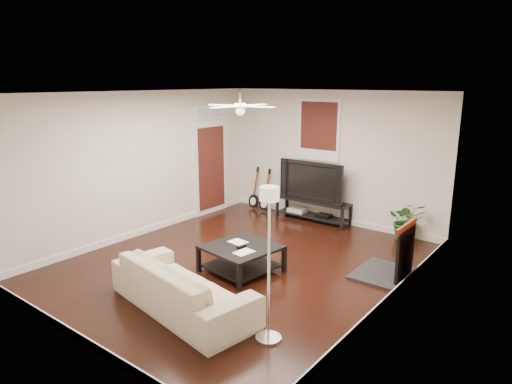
# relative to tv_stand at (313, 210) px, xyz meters

# --- Properties ---
(room) EXTENTS (5.01, 6.01, 2.81)m
(room) POSITION_rel_tv_stand_xyz_m (0.28, -2.78, 1.17)
(room) COLOR black
(room) RESTS_ON ground
(brick_accent) EXTENTS (0.02, 2.20, 2.80)m
(brick_accent) POSITION_rel_tv_stand_xyz_m (2.76, -1.78, 1.17)
(brick_accent) COLOR brown
(brick_accent) RESTS_ON floor
(fireplace) EXTENTS (0.80, 1.10, 0.92)m
(fireplace) POSITION_rel_tv_stand_xyz_m (2.48, -1.78, 0.23)
(fireplace) COLOR black
(fireplace) RESTS_ON floor
(window_back) EXTENTS (1.00, 0.06, 1.30)m
(window_back) POSITION_rel_tv_stand_xyz_m (-0.02, 0.19, 1.72)
(window_back) COLOR #38130F
(window_back) RESTS_ON wall_back
(door_left) EXTENTS (0.08, 1.00, 2.50)m
(door_left) POSITION_rel_tv_stand_xyz_m (-2.18, -0.88, 1.02)
(door_left) COLOR white
(door_left) RESTS_ON wall_left
(tv_stand) EXTENTS (1.67, 0.45, 0.47)m
(tv_stand) POSITION_rel_tv_stand_xyz_m (0.00, 0.00, 0.00)
(tv_stand) COLOR black
(tv_stand) RESTS_ON floor
(tv) EXTENTS (1.50, 0.20, 0.86)m
(tv) POSITION_rel_tv_stand_xyz_m (0.00, 0.02, 0.66)
(tv) COLOR black
(tv) RESTS_ON tv_stand
(coffee_table) EXTENTS (1.16, 1.16, 0.43)m
(coffee_table) POSITION_rel_tv_stand_xyz_m (0.50, -3.05, -0.02)
(coffee_table) COLOR black
(coffee_table) RESTS_ON floor
(sofa) EXTENTS (2.41, 1.26, 0.67)m
(sofa) POSITION_rel_tv_stand_xyz_m (0.65, -4.47, 0.10)
(sofa) COLOR tan
(sofa) RESTS_ON floor
(floor_lamp) EXTENTS (0.35, 0.35, 1.87)m
(floor_lamp) POSITION_rel_tv_stand_xyz_m (2.00, -4.37, 0.70)
(floor_lamp) COLOR silver
(floor_lamp) RESTS_ON floor
(potted_plant) EXTENTS (0.86, 0.82, 0.76)m
(potted_plant) POSITION_rel_tv_stand_xyz_m (2.06, 0.04, 0.15)
(potted_plant) COLOR #1E5618
(potted_plant) RESTS_ON floor
(guitar_left) EXTENTS (0.34, 0.26, 1.00)m
(guitar_left) POSITION_rel_tv_stand_xyz_m (-1.61, -0.03, 0.27)
(guitar_left) COLOR black
(guitar_left) RESTS_ON floor
(guitar_right) EXTENTS (0.32, 0.23, 1.00)m
(guitar_right) POSITION_rel_tv_stand_xyz_m (-1.26, -0.06, 0.27)
(guitar_right) COLOR black
(guitar_right) RESTS_ON floor
(ceiling_fan) EXTENTS (1.24, 1.24, 0.32)m
(ceiling_fan) POSITION_rel_tv_stand_xyz_m (0.28, -2.78, 2.37)
(ceiling_fan) COLOR white
(ceiling_fan) RESTS_ON ceiling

